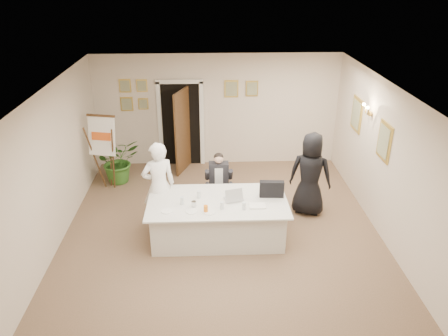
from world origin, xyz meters
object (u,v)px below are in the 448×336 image
oj_glass (206,209)px  steel_jug (194,204)px  paper_stack (257,206)px  standing_man (159,186)px  conference_table (218,219)px  standing_woman (310,174)px  seated_man (219,182)px  laptop (234,192)px  flip_chart (106,156)px  laptop_bag (272,189)px  potted_palm (118,160)px

oj_glass → steel_jug: bearing=138.0°
steel_jug → oj_glass: bearing=-42.0°
paper_stack → standing_man: bearing=159.2°
conference_table → standing_woman: 2.12m
steel_jug → conference_table: bearing=25.1°
seated_man → paper_stack: bearing=-56.1°
seated_man → steel_jug: 1.34m
laptop → oj_glass: bearing=-155.4°
seated_man → flip_chart: 2.70m
standing_man → laptop_bag: standing_man is taller
paper_stack → steel_jug: size_ratio=2.66×
seated_man → steel_jug: bearing=-104.4°
conference_table → flip_chart: 3.23m
laptop_bag → steel_jug: 1.47m
standing_woman → paper_stack: size_ratio=5.92×
potted_palm → paper_stack: (2.96, -2.69, 0.26)m
steel_jug → laptop_bag: bearing=12.9°
conference_table → standing_man: bearing=157.7°
laptop_bag → potted_palm: bearing=148.2°
standing_woman → laptop_bag: (-0.88, -0.73, 0.06)m
flip_chart → laptop: bearing=-36.7°
flip_chart → standing_man: standing_man is taller
laptop → oj_glass: 0.68m
paper_stack → steel_jug: (-1.13, 0.04, 0.04)m
flip_chart → paper_stack: bearing=-36.5°
laptop → paper_stack: (0.41, -0.29, -0.12)m
standing_man → paper_stack: bearing=139.8°
standing_man → laptop: standing_man is taller
steel_jug → laptop: bearing=19.5°
conference_table → laptop_bag: size_ratio=5.72×
paper_stack → conference_table: bearing=161.5°
potted_palm → steel_jug: potted_palm is taller
conference_table → paper_stack: bearing=-18.5°
conference_table → potted_palm: 3.34m
conference_table → flip_chart: size_ratio=1.46×
conference_table → seated_man: bearing=87.1°
conference_table → steel_jug: size_ratio=23.14×
seated_man → steel_jug: size_ratio=11.60×
conference_table → seated_man: (0.05, 1.04, 0.24)m
conference_table → oj_glass: (-0.22, -0.39, 0.45)m
conference_table → seated_man: size_ratio=2.00×
conference_table → laptop: (0.30, 0.06, 0.52)m
laptop_bag → oj_glass: 1.32m
laptop → paper_stack: bearing=-52.1°
seated_man → paper_stack: 1.44m
laptop_bag → oj_glass: bearing=-153.3°
seated_man → laptop_bag: seated_man is taller
standing_woman → laptop_bag: bearing=59.2°
flip_chart → standing_woman: flip_chart is taller
potted_palm → laptop_bag: 4.02m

